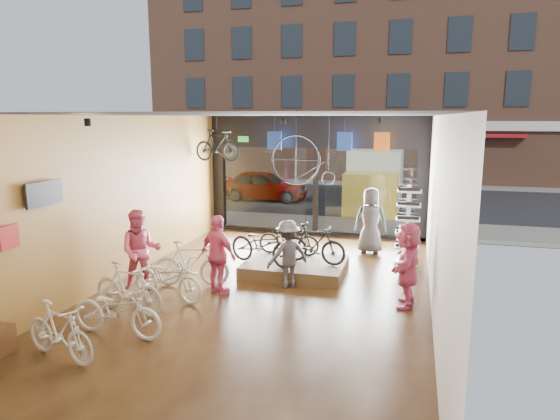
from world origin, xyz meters
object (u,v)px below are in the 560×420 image
at_px(floor_bike_3, 128,288).
at_px(display_bike_right, 289,239).
at_px(street_car, 263,185).
at_px(floor_bike_1, 59,331).
at_px(floor_bike_4, 168,278).
at_px(customer_5, 407,264).
at_px(floor_bike_2, 117,310).
at_px(customer_3, 288,254).
at_px(display_platform, 295,267).
at_px(customer_2, 218,255).
at_px(box_truck, 375,180).
at_px(sunglasses_rack, 408,226).
at_px(penny_farthing, 306,162).
at_px(customer_4, 371,220).
at_px(hung_bike, 217,146).
at_px(customer_1, 141,251).
at_px(display_bike_mid, 314,244).
at_px(floor_bike_5, 191,264).
at_px(display_bike_left, 263,245).

distance_m(floor_bike_3, display_bike_right, 4.47).
relative_size(street_car, floor_bike_1, 2.61).
height_order(floor_bike_4, customer_5, customer_5).
relative_size(floor_bike_2, customer_3, 1.16).
distance_m(display_platform, customer_2, 2.30).
distance_m(floor_bike_2, floor_bike_4, 1.83).
relative_size(box_truck, customer_2, 3.61).
height_order(floor_bike_1, sunglasses_rack, sunglasses_rack).
distance_m(display_platform, penny_farthing, 3.53).
relative_size(display_platform, customer_4, 1.30).
height_order(floor_bike_1, floor_bike_2, floor_bike_1).
height_order(floor_bike_2, sunglasses_rack, sunglasses_rack).
distance_m(customer_3, hung_bike, 5.13).
bearing_deg(customer_1, customer_4, 17.42).
distance_m(box_truck, floor_bike_1, 15.01).
relative_size(display_platform, customer_1, 1.32).
height_order(floor_bike_3, customer_2, customer_2).
height_order(floor_bike_1, customer_3, customer_3).
xyz_separation_m(box_truck, customer_5, (1.50, -10.76, -0.37)).
height_order(street_car, sunglasses_rack, sunglasses_rack).
distance_m(box_truck, customer_2, 11.35).
height_order(floor_bike_4, sunglasses_rack, sunglasses_rack).
relative_size(floor_bike_4, display_bike_mid, 1.14).
bearing_deg(floor_bike_5, floor_bike_1, 160.26).
height_order(floor_bike_1, customer_5, customer_5).
relative_size(display_bike_left, customer_3, 1.21).
relative_size(display_bike_right, penny_farthing, 0.87).
height_order(customer_4, penny_farthing, penny_farthing).
distance_m(floor_bike_3, hung_bike, 6.27).
bearing_deg(display_platform, floor_bike_3, -127.84).
bearing_deg(floor_bike_3, display_bike_right, -17.81).
distance_m(floor_bike_5, sunglasses_rack, 5.53).
relative_size(floor_bike_1, floor_bike_2, 0.88).
distance_m(floor_bike_3, sunglasses_rack, 6.99).
xyz_separation_m(box_truck, display_bike_mid, (-0.68, -9.31, -0.45)).
xyz_separation_m(floor_bike_3, customer_1, (-0.39, 1.16, 0.40)).
height_order(display_bike_left, sunglasses_rack, sunglasses_rack).
relative_size(floor_bike_5, penny_farthing, 0.96).
height_order(street_car, floor_bike_2, street_car).
bearing_deg(floor_bike_2, floor_bike_4, 3.01).
bearing_deg(street_car, hung_bike, -172.86).
relative_size(floor_bike_3, display_platform, 0.70).
bearing_deg(floor_bike_2, hung_bike, 10.38).
height_order(box_truck, floor_bike_2, box_truck).
bearing_deg(penny_farthing, customer_1, -118.94).
height_order(box_truck, sunglasses_rack, box_truck).
bearing_deg(box_truck, display_platform, -97.04).
bearing_deg(display_platform, sunglasses_rack, 28.86).
bearing_deg(sunglasses_rack, display_bike_mid, -141.54).
height_order(display_platform, customer_1, customer_1).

